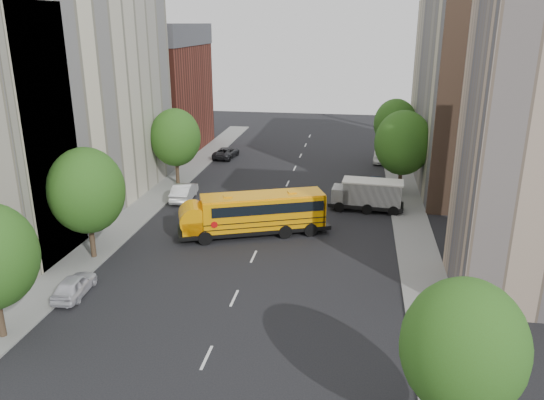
% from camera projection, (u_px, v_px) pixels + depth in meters
% --- Properties ---
extents(ground, '(120.00, 120.00, 0.00)m').
position_uv_depth(ground, '(259.00, 245.00, 39.22)').
color(ground, black).
rests_on(ground, ground).
extents(sidewalk_left, '(3.00, 80.00, 0.12)m').
position_uv_depth(sidewalk_left, '(138.00, 213.00, 45.63)').
color(sidewalk_left, slate).
rests_on(sidewalk_left, ground).
extents(sidewalk_right, '(3.00, 80.00, 0.12)m').
position_uv_depth(sidewalk_right, '(412.00, 229.00, 42.12)').
color(sidewalk_right, slate).
rests_on(sidewalk_right, ground).
extents(lane_markings, '(0.15, 64.00, 0.01)m').
position_uv_depth(lane_markings, '(279.00, 202.00, 48.57)').
color(lane_markings, silver).
rests_on(lane_markings, ground).
extents(building_left_cream, '(10.00, 26.00, 20.00)m').
position_uv_depth(building_left_cream, '(60.00, 94.00, 44.37)').
color(building_left_cream, beige).
rests_on(building_left_cream, ground).
extents(building_left_redbrick, '(10.00, 15.00, 13.00)m').
position_uv_depth(building_left_redbrick, '(158.00, 99.00, 66.07)').
color(building_left_redbrick, maroon).
rests_on(building_left_redbrick, ground).
extents(building_right_far, '(10.00, 22.00, 18.00)m').
position_uv_depth(building_right_far, '(474.00, 93.00, 52.29)').
color(building_right_far, '#B8AE8F').
rests_on(building_right_far, ground).
extents(building_right_sidewall, '(10.10, 0.30, 18.00)m').
position_uv_depth(building_right_sidewall, '(502.00, 111.00, 42.01)').
color(building_right_sidewall, brown).
rests_on(building_right_sidewall, ground).
extents(street_tree_1, '(5.12, 5.12, 7.90)m').
position_uv_depth(street_tree_1, '(86.00, 191.00, 35.57)').
color(street_tree_1, '#38281C').
rests_on(street_tree_1, ground).
extents(street_tree_2, '(4.99, 4.99, 7.71)m').
position_uv_depth(street_tree_2, '(175.00, 138.00, 52.44)').
color(street_tree_2, '#38281C').
rests_on(street_tree_2, ground).
extents(street_tree_3, '(4.61, 4.61, 7.11)m').
position_uv_depth(street_tree_3, '(463.00, 348.00, 19.28)').
color(street_tree_3, '#38281C').
rests_on(street_tree_3, ground).
extents(street_tree_4, '(5.25, 5.25, 8.10)m').
position_uv_depth(street_tree_4, '(403.00, 143.00, 49.01)').
color(street_tree_4, '#38281C').
rests_on(street_tree_4, ground).
extents(street_tree_5, '(4.86, 4.86, 7.51)m').
position_uv_depth(street_tree_5, '(395.00, 123.00, 60.35)').
color(street_tree_5, '#38281C').
rests_on(street_tree_5, ground).
extents(school_bus, '(11.85, 6.70, 3.30)m').
position_uv_depth(school_bus, '(253.00, 212.00, 40.65)').
color(school_bus, black).
rests_on(school_bus, ground).
extents(safari_truck, '(6.57, 2.85, 2.74)m').
position_uv_depth(safari_truck, '(367.00, 194.00, 46.08)').
color(safari_truck, black).
rests_on(safari_truck, ground).
extents(parked_car_0, '(1.82, 3.95, 1.31)m').
position_uv_depth(parked_car_0, '(74.00, 285.00, 31.90)').
color(parked_car_0, silver).
rests_on(parked_car_0, ground).
extents(parked_car_1, '(2.10, 4.96, 1.59)m').
position_uv_depth(parked_car_1, '(184.00, 191.00, 49.05)').
color(parked_car_1, silver).
rests_on(parked_car_1, ground).
extents(parked_car_2, '(2.67, 4.95, 1.32)m').
position_uv_depth(parked_car_2, '(226.00, 153.00, 64.19)').
color(parked_car_2, black).
rests_on(parked_car_2, ground).
extents(parked_car_4, '(1.60, 3.94, 1.34)m').
position_uv_depth(parked_car_4, '(376.00, 184.00, 51.73)').
color(parked_car_4, '#2E3B52').
rests_on(parked_car_4, ground).
extents(parked_car_5, '(1.81, 4.17, 1.34)m').
position_uv_depth(parked_car_5, '(380.00, 157.00, 62.18)').
color(parked_car_5, '#A9AAA4').
rests_on(parked_car_5, ground).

